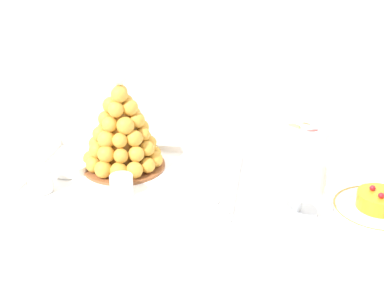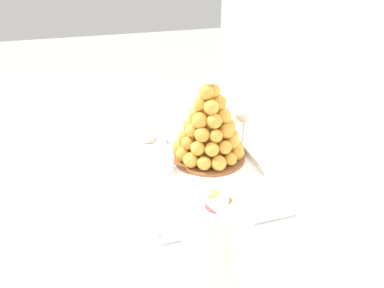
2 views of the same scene
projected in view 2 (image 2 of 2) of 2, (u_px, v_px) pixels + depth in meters
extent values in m
cylinder|color=brown|center=(84.00, 207.00, 1.54)|extent=(0.04, 0.04, 0.77)
cylinder|color=brown|center=(227.00, 181.00, 1.71)|extent=(0.04, 0.04, 0.77)
cube|color=brown|center=(215.00, 228.00, 0.85)|extent=(1.50, 0.78, 0.02)
cube|color=white|center=(215.00, 224.00, 0.85)|extent=(1.56, 0.84, 0.00)
cube|color=white|center=(350.00, 237.00, 1.03)|extent=(1.56, 0.01, 0.31)
cube|color=white|center=(152.00, 137.00, 1.58)|extent=(0.01, 0.84, 0.31)
cube|color=white|center=(197.00, 168.00, 1.05)|extent=(0.54, 0.34, 0.01)
cube|color=white|center=(138.00, 174.00, 1.00)|extent=(0.54, 0.01, 0.02)
cube|color=white|center=(250.00, 155.00, 1.09)|extent=(0.54, 0.01, 0.02)
cube|color=white|center=(173.00, 126.00, 1.27)|extent=(0.01, 0.34, 0.02)
cube|color=white|center=(233.00, 224.00, 0.82)|extent=(0.01, 0.34, 0.02)
cylinder|color=white|center=(197.00, 167.00, 1.05)|extent=(0.32, 0.32, 0.00)
cylinder|color=brown|center=(208.00, 156.00, 1.10)|extent=(0.22, 0.22, 0.01)
cone|color=#BE812D|center=(209.00, 122.00, 1.04)|extent=(0.15, 0.15, 0.22)
sphere|color=gold|center=(219.00, 163.00, 1.01)|extent=(0.04, 0.04, 0.04)
sphere|color=gold|center=(231.00, 159.00, 1.03)|extent=(0.04, 0.04, 0.04)
sphere|color=gold|center=(237.00, 152.00, 1.06)|extent=(0.05, 0.05, 0.05)
sphere|color=gold|center=(236.00, 146.00, 1.10)|extent=(0.05, 0.05, 0.05)
sphere|color=gold|center=(229.00, 140.00, 1.13)|extent=(0.05, 0.05, 0.05)
sphere|color=gold|center=(219.00, 136.00, 1.15)|extent=(0.05, 0.05, 0.05)
sphere|color=gold|center=(206.00, 135.00, 1.16)|extent=(0.04, 0.04, 0.04)
sphere|color=gold|center=(194.00, 137.00, 1.15)|extent=(0.05, 0.05, 0.05)
sphere|color=gold|center=(184.00, 141.00, 1.12)|extent=(0.04, 0.04, 0.04)
sphere|color=gold|center=(180.00, 147.00, 1.09)|extent=(0.05, 0.05, 0.05)
sphere|color=gold|center=(182.00, 154.00, 1.05)|extent=(0.05, 0.05, 0.05)
sphere|color=gold|center=(191.00, 160.00, 1.02)|extent=(0.04, 0.04, 0.04)
sphere|color=gold|center=(204.00, 163.00, 1.01)|extent=(0.04, 0.04, 0.04)
sphere|color=gold|center=(225.00, 147.00, 1.02)|extent=(0.04, 0.04, 0.04)
sphere|color=gold|center=(232.00, 142.00, 1.04)|extent=(0.05, 0.05, 0.05)
sphere|color=gold|center=(232.00, 135.00, 1.08)|extent=(0.04, 0.04, 0.04)
sphere|color=gold|center=(224.00, 130.00, 1.11)|extent=(0.05, 0.05, 0.05)
sphere|color=gold|center=(213.00, 127.00, 1.13)|extent=(0.04, 0.04, 0.04)
sphere|color=gold|center=(200.00, 128.00, 1.12)|extent=(0.04, 0.04, 0.04)
sphere|color=gold|center=(190.00, 132.00, 1.10)|extent=(0.04, 0.04, 0.04)
sphere|color=gold|center=(185.00, 137.00, 1.07)|extent=(0.05, 0.05, 0.05)
sphere|color=gold|center=(188.00, 143.00, 1.04)|extent=(0.04, 0.04, 0.04)
sphere|color=gold|center=(198.00, 148.00, 1.01)|extent=(0.04, 0.04, 0.04)
sphere|color=gold|center=(212.00, 149.00, 1.00)|extent=(0.04, 0.04, 0.04)
sphere|color=gold|center=(226.00, 131.00, 1.02)|extent=(0.04, 0.04, 0.04)
sphere|color=gold|center=(228.00, 126.00, 1.05)|extent=(0.05, 0.05, 0.05)
sphere|color=gold|center=(221.00, 121.00, 1.08)|extent=(0.04, 0.04, 0.04)
sphere|color=gold|center=(209.00, 119.00, 1.10)|extent=(0.04, 0.04, 0.04)
sphere|color=gold|center=(197.00, 120.00, 1.09)|extent=(0.04, 0.04, 0.04)
sphere|color=gold|center=(190.00, 125.00, 1.06)|extent=(0.05, 0.05, 0.05)
sphere|color=gold|center=(192.00, 130.00, 1.02)|extent=(0.04, 0.04, 0.04)
sphere|color=gold|center=(202.00, 135.00, 1.00)|extent=(0.04, 0.04, 0.04)
sphere|color=gold|center=(216.00, 136.00, 1.00)|extent=(0.04, 0.04, 0.04)
sphere|color=gold|center=(224.00, 116.00, 1.02)|extent=(0.05, 0.05, 0.05)
sphere|color=gold|center=(219.00, 111.00, 1.06)|extent=(0.04, 0.04, 0.04)
sphere|color=gold|center=(205.00, 110.00, 1.07)|extent=(0.04, 0.04, 0.04)
sphere|color=gold|center=(195.00, 114.00, 1.04)|extent=(0.04, 0.04, 0.04)
sphere|color=gold|center=(200.00, 121.00, 1.00)|extent=(0.05, 0.05, 0.05)
sphere|color=gold|center=(214.00, 121.00, 1.00)|extent=(0.04, 0.04, 0.04)
sphere|color=gold|center=(219.00, 103.00, 1.02)|extent=(0.05, 0.05, 0.05)
sphere|color=gold|center=(208.00, 100.00, 1.04)|extent=(0.05, 0.05, 0.05)
sphere|color=gold|center=(200.00, 104.00, 1.01)|extent=(0.04, 0.04, 0.04)
sphere|color=gold|center=(211.00, 107.00, 0.99)|extent=(0.04, 0.04, 0.04)
sphere|color=gold|center=(214.00, 91.00, 1.00)|extent=(0.04, 0.04, 0.04)
sphere|color=gold|center=(206.00, 92.00, 0.99)|extent=(0.04, 0.04, 0.04)
sphere|color=white|center=(210.00, 77.00, 0.98)|extent=(0.04, 0.04, 0.04)
cylinder|color=silver|center=(146.00, 131.00, 1.18)|extent=(0.06, 0.06, 0.06)
cylinder|color=brown|center=(147.00, 136.00, 1.19)|extent=(0.06, 0.06, 0.02)
cylinder|color=#8C603D|center=(146.00, 130.00, 1.18)|extent=(0.06, 0.06, 0.02)
sphere|color=brown|center=(148.00, 126.00, 1.18)|extent=(0.02, 0.02, 0.02)
cylinder|color=silver|center=(164.00, 163.00, 1.02)|extent=(0.06, 0.06, 0.05)
cylinder|color=#F4EAC6|center=(164.00, 167.00, 1.03)|extent=(0.05, 0.05, 0.02)
cylinder|color=white|center=(164.00, 162.00, 1.02)|extent=(0.05, 0.05, 0.02)
sphere|color=brown|center=(167.00, 159.00, 1.01)|extent=(0.02, 0.02, 0.02)
cylinder|color=silver|center=(186.00, 209.00, 0.84)|extent=(0.06, 0.06, 0.05)
cylinder|color=gold|center=(186.00, 214.00, 0.85)|extent=(0.05, 0.05, 0.02)
cylinder|color=#EAC166|center=(186.00, 208.00, 0.84)|extent=(0.05, 0.05, 0.02)
sphere|color=brown|center=(188.00, 205.00, 0.83)|extent=(0.02, 0.02, 0.02)
cylinder|color=white|center=(182.00, 136.00, 1.19)|extent=(0.10, 0.10, 0.02)
cylinder|color=#F2CC59|center=(182.00, 133.00, 1.19)|extent=(0.09, 0.09, 0.00)
cylinder|color=white|center=(215.00, 281.00, 0.66)|extent=(0.02, 0.02, 0.06)
cylinder|color=white|center=(216.00, 238.00, 0.61)|extent=(0.12, 0.12, 0.16)
cylinder|color=pink|center=(216.00, 269.00, 0.63)|extent=(0.05, 0.05, 0.04)
cylinder|color=#9ED860|center=(229.00, 256.00, 0.66)|extent=(0.05, 0.04, 0.04)
cylinder|color=#72B2E0|center=(199.00, 261.00, 0.64)|extent=(0.05, 0.05, 0.05)
cylinder|color=#F9A54C|center=(224.00, 261.00, 0.62)|extent=(0.06, 0.04, 0.06)
cylinder|color=yellow|center=(216.00, 245.00, 0.65)|extent=(0.05, 0.05, 0.02)
cylinder|color=#E54C47|center=(200.00, 257.00, 0.62)|extent=(0.05, 0.04, 0.05)
cylinder|color=yellow|center=(234.00, 245.00, 0.62)|extent=(0.05, 0.05, 0.04)
cylinder|color=#72B2E0|center=(215.00, 240.00, 0.63)|extent=(0.05, 0.05, 0.05)
cylinder|color=pink|center=(208.00, 246.00, 0.62)|extent=(0.06, 0.04, 0.06)
cylinder|color=#D199D8|center=(214.00, 261.00, 0.59)|extent=(0.05, 0.05, 0.04)
cylinder|color=#F9A54C|center=(227.00, 234.00, 0.62)|extent=(0.05, 0.04, 0.04)
cylinder|color=brown|center=(209.00, 236.00, 0.61)|extent=(0.05, 0.05, 0.04)
cylinder|color=#F9A54C|center=(220.00, 244.00, 0.60)|extent=(0.04, 0.04, 0.03)
cylinder|color=#9ED860|center=(221.00, 222.00, 0.61)|extent=(0.05, 0.05, 0.06)
cylinder|color=#9ED860|center=(211.00, 229.00, 0.60)|extent=(0.06, 0.05, 0.06)
cylinder|color=#D199D8|center=(221.00, 235.00, 0.58)|extent=(0.05, 0.04, 0.05)
cylinder|color=yellow|center=(213.00, 207.00, 0.62)|extent=(0.05, 0.04, 0.05)
cylinder|color=#F9A54C|center=(202.00, 220.00, 0.59)|extent=(0.04, 0.04, 0.04)
cylinder|color=yellow|center=(221.00, 225.00, 0.58)|extent=(0.05, 0.05, 0.06)
cylinder|color=#D199D8|center=(229.00, 217.00, 0.59)|extent=(0.05, 0.04, 0.05)
cylinder|color=#9ED860|center=(210.00, 201.00, 0.60)|extent=(0.06, 0.04, 0.06)
cylinder|color=#E54C47|center=(215.00, 215.00, 0.57)|extent=(0.06, 0.05, 0.05)
cylinder|color=brown|center=(225.00, 208.00, 0.58)|extent=(0.05, 0.04, 0.05)
cylinder|color=silver|center=(242.00, 148.00, 1.16)|extent=(0.06, 0.06, 0.00)
cylinder|color=silver|center=(243.00, 134.00, 1.14)|extent=(0.01, 0.01, 0.09)
sphere|color=silver|center=(245.00, 112.00, 1.10)|extent=(0.07, 0.07, 0.07)
cylinder|color=#EAE08C|center=(245.00, 115.00, 1.10)|extent=(0.05, 0.05, 0.03)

